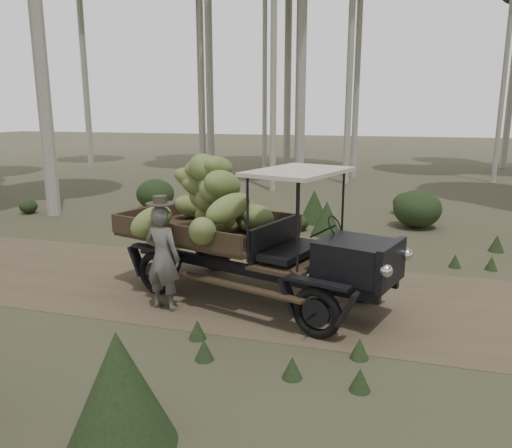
# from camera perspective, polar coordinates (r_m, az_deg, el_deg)

# --- Properties ---
(ground) EXTENTS (120.00, 120.00, 0.00)m
(ground) POSITION_cam_1_polar(r_m,az_deg,el_deg) (9.21, 12.49, -8.79)
(ground) COLOR #473D2B
(ground) RESTS_ON ground
(dirt_track) EXTENTS (70.00, 4.00, 0.01)m
(dirt_track) POSITION_cam_1_polar(r_m,az_deg,el_deg) (9.21, 12.49, -8.77)
(dirt_track) COLOR brown
(dirt_track) RESTS_ON ground
(banana_truck) EXTENTS (5.50, 3.22, 2.64)m
(banana_truck) POSITION_cam_1_polar(r_m,az_deg,el_deg) (9.05, -2.42, 1.09)
(banana_truck) COLOR black
(banana_truck) RESTS_ON ground
(farmer) EXTENTS (0.72, 0.56, 1.98)m
(farmer) POSITION_cam_1_polar(r_m,az_deg,el_deg) (8.60, -10.62, -3.67)
(farmer) COLOR #52514B
(farmer) RESTS_ON ground
(undergrowth) EXTENTS (23.39, 21.32, 1.26)m
(undergrowth) POSITION_cam_1_polar(r_m,az_deg,el_deg) (8.30, 15.50, -7.62)
(undergrowth) COLOR #233319
(undergrowth) RESTS_ON ground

